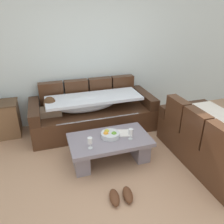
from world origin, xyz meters
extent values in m
plane|color=tan|center=(0.00, 0.00, 0.00)|extent=(14.00, 14.00, 0.00)
cube|color=silver|center=(0.00, 2.15, 1.35)|extent=(9.00, 0.10, 2.70)
cube|color=#482B1A|center=(-0.18, 1.60, 0.21)|extent=(2.26, 0.92, 0.42)
cube|color=#482B1A|center=(-0.89, 1.98, 0.65)|extent=(0.45, 0.16, 0.46)
cube|color=#482B1A|center=(-0.42, 1.98, 0.65)|extent=(0.45, 0.16, 0.46)
cube|color=#482B1A|center=(0.06, 1.98, 0.65)|extent=(0.45, 0.16, 0.46)
cube|color=#482B1A|center=(0.53, 1.98, 0.65)|extent=(0.45, 0.16, 0.46)
cube|color=#3A2215|center=(-1.22, 1.60, 0.52)|extent=(0.18, 0.92, 0.20)
cube|color=#3A2215|center=(0.86, 1.60, 0.52)|extent=(0.18, 0.92, 0.20)
cube|color=gray|center=(-0.95, 1.59, 0.47)|extent=(0.36, 0.28, 0.11)
sphere|color=#936B4C|center=(-0.95, 1.55, 0.64)|extent=(0.21, 0.21, 0.21)
sphere|color=#4C331E|center=(-0.95, 1.55, 0.67)|extent=(0.20, 0.20, 0.20)
ellipsoid|color=silver|center=(-0.33, 1.55, 0.56)|extent=(1.10, 0.44, 0.28)
cube|color=silver|center=(-0.18, 1.53, 0.66)|extent=(1.70, 0.60, 0.05)
cube|color=silver|center=(-0.18, 1.16, 0.23)|extent=(1.44, 0.04, 0.38)
cube|color=#482B1A|center=(1.30, 0.10, 0.21)|extent=(0.92, 1.74, 0.42)
cube|color=#482B1A|center=(0.92, -0.36, 0.65)|extent=(0.16, 0.43, 0.46)
cube|color=#482B1A|center=(0.92, 0.10, 0.65)|extent=(0.16, 0.43, 0.46)
cube|color=#482B1A|center=(0.92, 0.56, 0.65)|extent=(0.16, 0.43, 0.46)
cube|color=#3A2215|center=(1.30, 0.88, 0.52)|extent=(0.92, 0.18, 0.20)
ellipsoid|color=silver|center=(1.35, 0.21, 0.56)|extent=(0.44, 0.82, 0.28)
cube|color=silver|center=(1.37, 0.10, 0.66)|extent=(0.60, 1.27, 0.05)
cube|color=gray|center=(-0.18, 0.59, 0.35)|extent=(1.20, 0.68, 0.06)
cube|color=gray|center=(-0.64, 0.59, 0.16)|extent=(0.20, 0.54, 0.32)
cube|color=gray|center=(0.28, 0.59, 0.16)|extent=(0.20, 0.54, 0.32)
cylinder|color=silver|center=(-0.16, 0.62, 0.42)|extent=(0.28, 0.28, 0.07)
sphere|color=gold|center=(-0.19, 0.68, 0.44)|extent=(0.08, 0.08, 0.08)
sphere|color=#5DA12F|center=(-0.11, 0.58, 0.44)|extent=(0.08, 0.08, 0.08)
sphere|color=orange|center=(-0.22, 0.62, 0.44)|extent=(0.08, 0.08, 0.08)
cylinder|color=silver|center=(-0.51, 0.42, 0.38)|extent=(0.06, 0.06, 0.01)
cylinder|color=silver|center=(-0.51, 0.42, 0.42)|extent=(0.01, 0.01, 0.07)
cylinder|color=silver|center=(-0.51, 0.42, 0.50)|extent=(0.07, 0.07, 0.08)
cylinder|color=silver|center=(0.11, 0.47, 0.38)|extent=(0.06, 0.06, 0.01)
cylinder|color=silver|center=(0.11, 0.47, 0.42)|extent=(0.01, 0.01, 0.07)
cylinder|color=silver|center=(0.11, 0.47, 0.50)|extent=(0.07, 0.07, 0.08)
cube|color=white|center=(0.05, 0.66, 0.39)|extent=(0.33, 0.28, 0.01)
ellipsoid|color=#59331E|center=(-0.36, -0.21, 0.04)|extent=(0.16, 0.28, 0.09)
ellipsoid|color=#59331E|center=(-0.19, -0.22, 0.04)|extent=(0.17, 0.29, 0.09)
camera|label=1|loc=(-1.00, -2.10, 2.13)|focal=35.59mm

